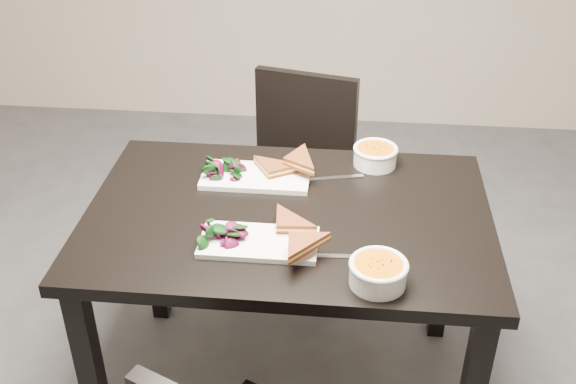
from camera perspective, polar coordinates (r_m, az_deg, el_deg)
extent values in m
cube|color=black|center=(2.04, 0.00, -2.14)|extent=(1.20, 0.80, 0.04)
cube|color=black|center=(2.15, -15.93, -14.71)|extent=(0.06, 0.06, 0.71)
cube|color=black|center=(2.63, -11.09, -4.06)|extent=(0.06, 0.06, 0.71)
cube|color=black|center=(2.56, 12.94, -5.43)|extent=(0.06, 0.06, 0.71)
cube|color=black|center=(2.75, 0.21, 0.25)|extent=(0.51, 0.51, 0.04)
cube|color=black|center=(2.79, -4.52, -4.88)|extent=(0.05, 0.05, 0.41)
cube|color=black|center=(2.69, 2.58, -6.41)|extent=(0.05, 0.05, 0.41)
cube|color=black|center=(3.06, -1.88, -1.06)|extent=(0.05, 0.05, 0.41)
cube|color=black|center=(2.97, 4.62, -2.31)|extent=(0.05, 0.05, 0.41)
cube|color=black|center=(2.80, 1.50, 6.02)|extent=(0.42, 0.14, 0.40)
cube|color=white|center=(1.90, -2.44, -4.20)|extent=(0.32, 0.16, 0.02)
cylinder|color=white|center=(1.77, 7.48, -6.82)|extent=(0.15, 0.15, 0.06)
cylinder|color=orange|center=(1.75, 7.53, -6.18)|extent=(0.13, 0.13, 0.02)
torus|color=white|center=(1.75, 7.55, -6.00)|extent=(0.15, 0.15, 0.01)
cube|color=silver|center=(1.86, 4.62, -5.35)|extent=(0.18, 0.03, 0.00)
cube|color=white|center=(2.19, -2.69, 1.27)|extent=(0.34, 0.17, 0.02)
cylinder|color=white|center=(2.28, 7.24, 2.88)|extent=(0.14, 0.14, 0.05)
cylinder|color=orange|center=(2.27, 7.28, 3.42)|extent=(0.12, 0.12, 0.02)
torus|color=white|center=(2.26, 7.29, 3.57)|extent=(0.15, 0.15, 0.01)
cube|color=silver|center=(2.20, 4.00, 1.19)|extent=(0.18, 0.06, 0.00)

